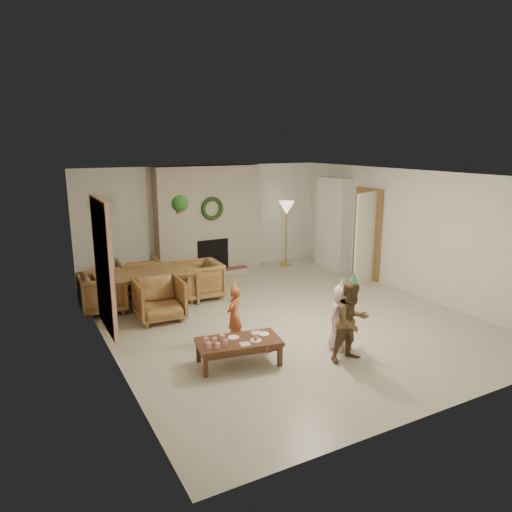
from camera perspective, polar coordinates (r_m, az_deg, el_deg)
floor at (r=8.51m, az=3.07°, el=-7.22°), size 7.00×7.00×0.00m
ceiling at (r=7.97m, az=3.31°, el=9.81°), size 7.00×7.00×0.00m
wall_back at (r=11.24m, az=-6.13°, el=4.47°), size 7.00×0.00×7.00m
wall_front at (r=5.58m, az=22.24°, el=-6.03°), size 7.00×0.00×7.00m
wall_left at (r=7.12m, az=-17.96°, el=-1.53°), size 0.00×7.00×7.00m
wall_right at (r=10.02m, az=18.05°, el=2.74°), size 0.00×7.00×7.00m
fireplace_mass at (r=11.05m, az=-5.74°, el=4.32°), size 2.50×0.40×2.50m
fireplace_hearth at (r=11.00m, az=-4.89°, el=-2.06°), size 1.60×0.30×0.12m
fireplace_firebox at (r=11.05m, az=-5.28°, el=0.10°), size 0.75×0.12×0.75m
fireplace_wreath at (r=10.80m, az=-5.30°, el=5.72°), size 0.54×0.10×0.54m
floor_lamp_base at (r=11.92m, az=3.61°, el=-1.02°), size 0.30×0.30×0.03m
floor_lamp_post at (r=11.75m, az=3.66°, el=2.45°), size 0.03×0.03×1.45m
floor_lamp_shade at (r=11.64m, az=3.72°, el=5.83°), size 0.39×0.39×0.32m
bookshelf_carcass at (r=11.63m, az=9.30°, el=3.92°), size 0.30×1.00×2.20m
bookshelf_shelf_a at (r=11.74m, az=9.10°, el=0.79°), size 0.30×0.92×0.03m
bookshelf_shelf_b at (r=11.66m, az=9.17°, el=2.71°), size 0.30×0.92×0.03m
bookshelf_shelf_c at (r=11.59m, az=9.25°, el=4.65°), size 0.30×0.92×0.03m
bookshelf_shelf_d at (r=11.53m, az=9.33°, el=6.61°), size 0.30×0.92×0.03m
books_row_lower at (r=11.58m, az=9.49°, el=1.31°), size 0.20×0.40×0.24m
books_row_mid at (r=11.66m, az=8.97°, el=3.41°), size 0.20×0.44×0.24m
books_row_upper at (r=11.48m, az=9.50°, el=5.21°), size 0.20×0.36×0.22m
door_frame at (r=10.88m, az=13.29°, el=2.64°), size 0.05×0.86×2.04m
door_leaf at (r=10.36m, az=13.08°, el=1.99°), size 0.77×0.32×2.00m
curtain_panel at (r=7.31m, az=-17.94°, el=-1.13°), size 0.06×1.20×2.00m
dining_table at (r=9.17m, az=-12.90°, el=-3.83°), size 1.92×1.12×0.66m
dining_chair_near at (r=8.39m, az=-11.59°, el=-5.16°), size 0.81×0.83×0.73m
dining_chair_far at (r=9.93m, az=-14.02°, el=-2.32°), size 0.81×0.83×0.73m
dining_chair_left at (r=9.02m, az=-18.04°, el=-4.22°), size 0.83×0.81×0.73m
dining_chair_right at (r=9.43m, az=-6.78°, el=-2.86°), size 0.83×0.81×0.73m
hanging_plant_cord at (r=8.81m, az=-9.23°, el=7.74°), size 0.01×0.01×0.70m
hanging_plant_pot at (r=8.85m, az=-9.14°, el=5.49°), size 0.16×0.16×0.12m
hanging_plant_foliage at (r=8.84m, az=-9.17°, el=6.26°), size 0.32×0.32×0.32m
coffee_table_top at (r=6.65m, az=-2.11°, el=-10.33°), size 1.24×0.77×0.05m
coffee_table_apron at (r=6.68m, az=-2.11°, el=-10.81°), size 1.14×0.66×0.07m
coffee_leg_fl at (r=6.41m, az=-6.12°, el=-13.14°), size 0.07×0.07×0.30m
coffee_leg_fr at (r=6.68m, az=2.90°, el=-11.92°), size 0.07×0.07×0.30m
coffee_leg_bl at (r=6.83m, az=-6.98°, el=-11.42°), size 0.07×0.07×0.30m
coffee_leg_br at (r=7.08m, az=1.51°, el=-10.37°), size 0.07×0.07×0.30m
cup_a at (r=6.41m, az=-5.67°, el=-10.71°), size 0.07×0.07×0.08m
cup_b at (r=6.57m, az=-6.01°, el=-10.09°), size 0.07×0.07×0.08m
cup_c at (r=6.39m, az=-4.63°, el=-10.76°), size 0.07×0.07×0.08m
cup_d at (r=6.55m, az=-5.00°, el=-10.14°), size 0.07×0.07×0.08m
cup_e at (r=6.48m, az=-3.69°, el=-10.38°), size 0.07×0.07×0.08m
cup_f at (r=6.64m, az=-4.09°, el=-9.78°), size 0.07×0.07×0.08m
plate_a at (r=6.73m, az=-2.74°, el=-9.78°), size 0.19×0.19×0.01m
plate_b at (r=6.62m, az=-0.02°, el=-10.15°), size 0.19×0.19×0.01m
plate_c at (r=6.83m, az=0.94°, el=-9.38°), size 0.19×0.19×0.01m
food_scoop at (r=6.61m, az=-0.02°, el=-9.87°), size 0.07×0.07×0.06m
napkin_left at (r=6.51m, az=-1.34°, el=-10.59°), size 0.15×0.15×0.01m
napkin_right at (r=6.87m, az=0.03°, el=-9.26°), size 0.15×0.15×0.01m
child_red at (r=7.27m, az=-2.66°, el=-7.18°), size 0.39×0.37×0.90m
party_hat_red at (r=7.11m, az=-2.70°, el=-3.53°), size 0.16×0.16×0.17m
child_plaid at (r=6.80m, az=11.47°, el=-7.75°), size 0.57×0.44×1.17m
party_hat_plaid at (r=6.60m, az=11.73°, el=-2.69°), size 0.18×0.18×0.19m
child_pink at (r=7.16m, az=10.26°, el=-7.30°), size 0.54×0.40×1.00m
party_hat_pink at (r=6.99m, az=10.45°, el=-3.17°), size 0.13×0.13×0.18m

